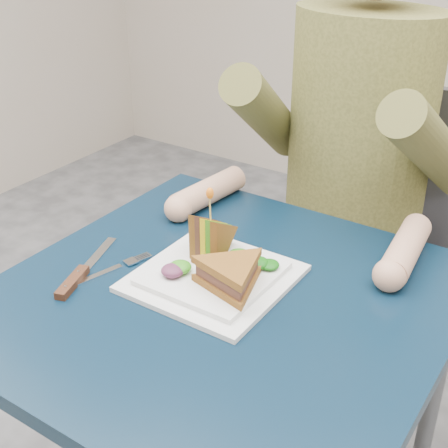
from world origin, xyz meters
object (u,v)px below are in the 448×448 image
Objects in this scene: chair at (361,234)px; diner at (359,109)px; sandwich_upright at (210,238)px; knife at (78,277)px; table at (222,331)px; sandwich_flat at (231,275)px; fork at (107,271)px; plate at (213,276)px.

diner is (-0.00, -0.11, 0.37)m from chair.
knife is (-0.17, -0.18, -0.05)m from sandwich_upright.
chair reaches higher than table.
diner is at bearing -90.00° from chair.
knife is (-0.26, -0.11, -0.04)m from sandwich_flat.
fork is 0.82× the size of knife.
diner is at bearing 70.76° from fork.
fork is (-0.14, -0.13, -0.05)m from sandwich_upright.
sandwich_upright is 0.25m from knife.
diner is at bearing 85.95° from plate.
chair reaches higher than knife.
plate is 0.20m from fork.
sandwich_flat reaches higher than knife.
knife is (-0.20, -0.13, -0.00)m from plate.
sandwich_flat is 0.12m from sandwich_upright.
sandwich_upright is (-0.07, -0.59, 0.24)m from chair.
sandwich_upright is 0.20m from fork.
table is at bearing 15.42° from fork.
sandwich_flat reaches higher than table.
plate is at bearing -50.85° from sandwich_upright.
plate is 0.24m from knife.
chair is 7.01× the size of sandwich_upright.
chair is at bearing 73.56° from fork.
chair is at bearing 82.90° from sandwich_upright.
table is 0.68m from chair.
sandwich_flat is at bearing 6.60° from table.
knife is (-0.24, -0.77, 0.20)m from chair.
knife reaches higher than fork.
chair is at bearing 86.66° from plate.
table is 0.10m from plate.
table is 4.27× the size of fork.
sandwich_upright reaches higher than fork.
table is 0.13m from sandwich_flat.
chair is 0.39m from diner.
fork is (-0.23, -0.06, -0.04)m from sandwich_flat.
plate is at bearing 33.03° from knife.
knife is at bearing -107.40° from chair.
diner reaches higher than sandwich_upright.
diner is 0.73m from knife.
knife is at bearing -133.34° from sandwich_upright.
sandwich_upright reaches higher than plate.
sandwich_upright is (-0.07, -0.48, -0.13)m from diner.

